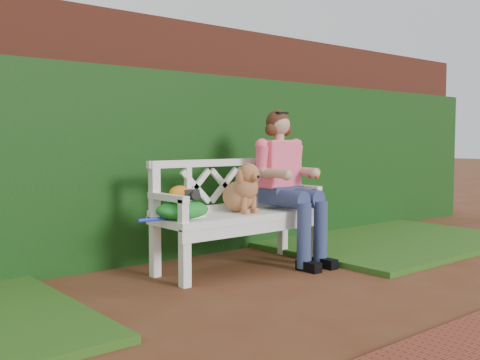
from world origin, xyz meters
TOP-DOWN VIEW (x-y plane):
  - ground at (0.00, 0.00)m, footprint 60.00×60.00m
  - brick_wall at (0.00, 1.90)m, footprint 10.00×0.30m
  - ivy_hedge at (0.00, 1.68)m, footprint 10.00×0.18m
  - grass_right at (2.40, 0.90)m, footprint 2.60×2.00m
  - garden_bench at (0.43, 0.93)m, footprint 1.58×0.61m
  - seated_woman at (0.90, 0.91)m, footprint 0.68×0.82m
  - dog at (0.43, 0.92)m, footprint 0.31×0.40m
  - tennis_racket at (-0.14, 0.92)m, footprint 0.67×0.45m
  - green_bag at (-0.17, 0.89)m, footprint 0.44×0.35m
  - camera_item at (-0.10, 0.88)m, footprint 0.14×0.13m
  - baseball_glove at (-0.18, 0.92)m, footprint 0.20×0.18m

SIDE VIEW (x-z plane):
  - ground at x=0.00m, z-range 0.00..0.00m
  - grass_right at x=2.40m, z-range 0.00..0.05m
  - garden_bench at x=0.43m, z-range 0.00..0.48m
  - tennis_racket at x=-0.14m, z-range 0.48..0.51m
  - green_bag at x=-0.17m, z-range 0.48..0.63m
  - seated_woman at x=0.90m, z-range 0.00..1.30m
  - camera_item at x=-0.10m, z-range 0.63..0.70m
  - baseball_glove at x=-0.18m, z-range 0.63..0.73m
  - dog at x=0.43m, z-range 0.48..0.90m
  - ivy_hedge at x=0.00m, z-range 0.00..1.70m
  - brick_wall at x=0.00m, z-range 0.00..2.20m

